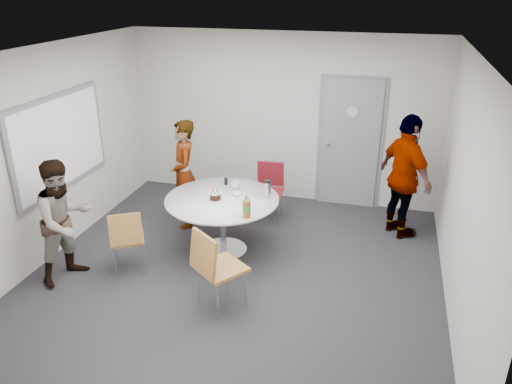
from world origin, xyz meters
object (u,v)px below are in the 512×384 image
(chair_near_left, at_px, (126,236))
(whiteboard, at_px, (60,142))
(table, at_px, (224,206))
(person_main, at_px, (184,174))
(chair_near_right, at_px, (214,263))
(person_right, at_px, (405,177))
(chair_far, at_px, (269,185))
(person_left, at_px, (64,221))
(door, at_px, (350,144))

(chair_near_left, bearing_deg, whiteboard, 125.09)
(table, xyz_separation_m, person_main, (-0.81, 0.61, 0.13))
(chair_near_right, xyz_separation_m, person_right, (1.96, 2.39, 0.29))
(chair_far, distance_m, person_left, 2.99)
(person_main, bearing_deg, table, 23.53)
(door, relative_size, person_left, 1.38)
(door, height_order, person_right, door)
(chair_far, xyz_separation_m, person_main, (-1.14, -0.54, 0.26))
(door, relative_size, person_main, 1.32)
(whiteboard, relative_size, chair_near_right, 1.94)
(table, distance_m, chair_near_left, 1.29)
(chair_near_right, distance_m, person_main, 2.20)
(person_left, height_order, person_right, person_right)
(table, bearing_deg, chair_far, 74.16)
(table, relative_size, chair_near_right, 1.52)
(chair_near_right, distance_m, person_right, 3.10)
(person_main, distance_m, person_left, 1.89)
(person_main, bearing_deg, door, 92.47)
(chair_near_right, xyz_separation_m, person_left, (-1.94, 0.17, 0.17))
(chair_near_left, bearing_deg, person_right, 1.28)
(table, height_order, person_left, person_left)
(table, distance_m, chair_near_right, 1.31)
(chair_far, bearing_deg, table, 69.74)
(table, bearing_deg, whiteboard, -172.62)
(door, distance_m, chair_near_right, 3.48)
(chair_far, bearing_deg, person_main, 21.06)
(whiteboard, height_order, chair_near_left, whiteboard)
(whiteboard, height_order, chair_near_right, whiteboard)
(whiteboard, relative_size, person_left, 1.24)
(chair_near_right, bearing_deg, person_right, 87.11)
(chair_far, height_order, person_main, person_main)
(door, xyz_separation_m, person_main, (-2.23, -1.39, -0.22))
(whiteboard, xyz_separation_m, chair_far, (2.47, 1.44, -0.91))
(door, relative_size, whiteboard, 1.12)
(table, bearing_deg, chair_near_right, -76.33)
(door, distance_m, whiteboard, 4.25)
(whiteboard, bearing_deg, chair_near_right, -22.01)
(whiteboard, bearing_deg, table, 7.38)
(chair_near_left, xyz_separation_m, person_left, (-0.64, -0.27, 0.25))
(chair_near_left, relative_size, person_right, 0.48)
(whiteboard, xyz_separation_m, person_left, (0.51, -0.82, -0.68))
(table, relative_size, chair_far, 1.68)
(chair_near_left, relative_size, person_left, 0.56)
(table, distance_m, person_main, 1.03)
(person_main, xyz_separation_m, person_left, (-0.82, -1.71, -0.04))
(table, relative_size, chair_near_left, 1.75)
(door, distance_m, person_main, 2.64)
(chair_near_right, height_order, person_main, person_main)
(whiteboard, bearing_deg, person_main, 33.92)
(whiteboard, xyz_separation_m, chair_near_left, (1.15, -0.55, -0.93))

